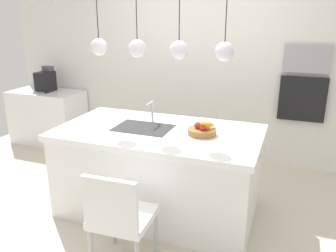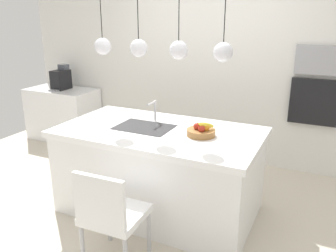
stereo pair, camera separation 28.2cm
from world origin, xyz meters
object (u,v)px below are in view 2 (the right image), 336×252
Objects in this scene: coffee_machine at (61,79)px; chair_near at (111,213)px; microwave at (320,60)px; fruit_bowl at (201,131)px; oven at (314,102)px.

coffee_machine is 0.44× the size of chair_near.
coffee_machine is 0.70× the size of microwave.
fruit_bowl is 0.50× the size of microwave.
oven reaches higher than chair_near.
coffee_machine is (-2.82, 1.27, 0.05)m from fruit_bowl.
fruit_bowl is at bearing -24.31° from coffee_machine.
chair_near is at bearing -116.61° from microwave.
coffee_machine is 3.32m from chair_near.
microwave reaches higher than chair_near.
microwave is at bearing 61.17° from fruit_bowl.
fruit_bowl is 3.10m from coffee_machine.
coffee_machine reaches higher than fruit_bowl.
oven is 2.84m from chair_near.
coffee_machine is at bearing 137.68° from chair_near.
microwave reaches higher than oven.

